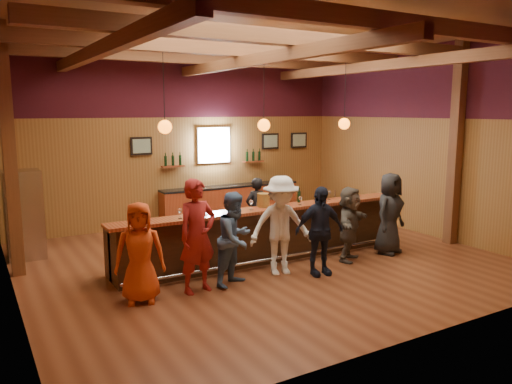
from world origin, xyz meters
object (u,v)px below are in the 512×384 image
bottle_a (281,199)px  ice_bucket (263,200)px  customer_brown (349,224)px  customer_dark (389,213)px  bar_counter (260,233)px  back_bar_cabinet (231,202)px  customer_white (281,226)px  customer_denim (235,239)px  customer_redvest (197,236)px  bartender (256,210)px  customer_navy (319,231)px  customer_orange (140,253)px  stainless_fridge (24,215)px

bottle_a → ice_bucket: bearing=179.9°
customer_brown → customer_dark: customer_dark is taller
bar_counter → back_bar_cabinet: size_ratio=1.57×
customer_white → customer_denim: bearing=-161.2°
bar_counter → customer_redvest: size_ratio=3.32×
customer_white → bartender: 2.32m
customer_denim → ice_bucket: size_ratio=6.10×
customer_navy → ice_bucket: customer_navy is taller
back_bar_cabinet → bartender: bartender is taller
customer_dark → ice_bucket: bearing=145.6°
bar_counter → ice_bucket: size_ratio=23.65×
customer_denim → bartender: (1.72, 2.27, -0.07)m
customer_orange → customer_dark: 5.34m
customer_orange → bottle_a: size_ratio=5.02×
bar_counter → bottle_a: size_ratio=19.83×
customer_denim → customer_navy: 1.60m
customer_orange → customer_white: size_ratio=0.88×
bar_counter → customer_orange: size_ratio=3.95×
back_bar_cabinet → customer_dark: (1.34, -4.61, 0.38)m
customer_redvest → bottle_a: bearing=11.8°
stainless_fridge → ice_bucket: bearing=-33.2°
customer_dark → bottle_a: bearing=142.6°
back_bar_cabinet → customer_redvest: 5.59m
customer_orange → bar_counter: bearing=38.3°
bar_counter → customer_white: bearing=-100.0°
bar_counter → bottle_a: 0.82m
customer_brown → ice_bucket: 1.79m
customer_orange → customer_denim: customer_denim is taller
customer_orange → bottle_a: (3.16, 0.85, 0.44)m
bar_counter → customer_dark: size_ratio=3.69×
customer_dark → ice_bucket: size_ratio=6.41×
bar_counter → customer_brown: size_ratio=4.20×
customer_denim → bartender: bearing=25.4°
customer_orange → bottle_a: 3.30m
bar_counter → customer_navy: 1.50m
customer_orange → bartender: bearing=51.0°
customer_dark → bartender: bearing=115.1°
customer_orange → ice_bucket: (2.76, 0.85, 0.45)m
customer_redvest → customer_navy: customer_redvest is taller
bar_counter → customer_orange: bearing=-159.5°
customer_brown → stainless_fridge: bearing=112.8°
customer_orange → customer_dark: size_ratio=0.93×
stainless_fridge → bar_counter: bearing=-30.8°
stainless_fridge → ice_bucket: (4.06, -2.66, 0.34)m
customer_white → customer_brown: size_ratio=1.22×
customer_white → ice_bucket: size_ratio=6.84×
bar_counter → bartender: bearing=64.0°
customer_redvest → customer_brown: 3.33m
back_bar_cabinet → bottle_a: bearing=-102.5°
customer_denim → customer_white: customer_white is taller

